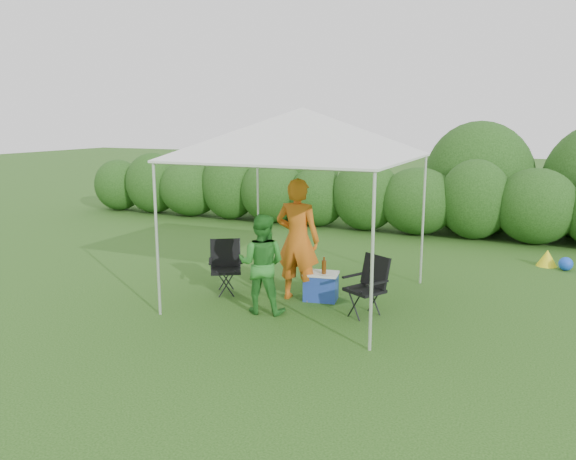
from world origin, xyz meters
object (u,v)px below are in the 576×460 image
at_px(chair_right, 369,282).
at_px(man, 298,240).
at_px(chair_left, 226,263).
at_px(woman, 262,264).
at_px(cooler, 321,286).
at_px(canopy, 302,133).

distance_m(chair_right, man, 1.27).
bearing_deg(chair_left, woman, -63.65).
bearing_deg(cooler, chair_right, -32.29).
relative_size(chair_left, cooler, 1.48).
relative_size(canopy, man, 1.69).
bearing_deg(chair_left, canopy, -20.43).
distance_m(chair_left, woman, 1.14).
distance_m(canopy, chair_left, 2.33).
distance_m(chair_right, cooler, 0.94).
distance_m(canopy, woman, 1.96).
xyz_separation_m(canopy, cooler, (0.31, 0.01, -2.25)).
bearing_deg(man, chair_left, 2.48).
relative_size(chair_right, woman, 0.59).
bearing_deg(chair_right, cooler, -173.02).
distance_m(canopy, cooler, 2.27).
bearing_deg(woman, man, -118.02).
height_order(chair_right, chair_left, chair_right).
relative_size(chair_right, man, 0.45).
xyz_separation_m(canopy, woman, (-0.26, -0.82, -1.76)).
bearing_deg(cooler, woman, -133.93).
height_order(canopy, chair_right, canopy).
xyz_separation_m(chair_right, woman, (-1.40, -0.49, 0.23)).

